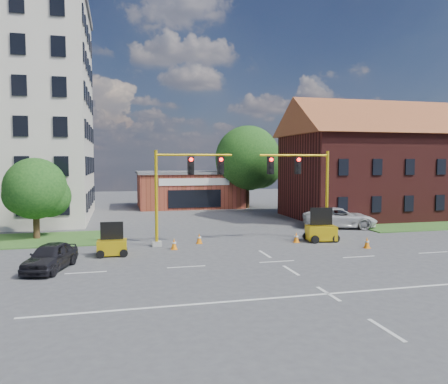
% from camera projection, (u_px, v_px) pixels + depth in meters
% --- Properties ---
extents(ground, '(120.00, 120.00, 0.00)m').
position_uv_depth(ground, '(277.00, 262.00, 23.87)').
color(ground, '#434345').
rests_on(ground, ground).
extents(grass_verge_ne, '(14.00, 4.00, 0.08)m').
position_uv_depth(grass_verge_ne, '(440.00, 226.00, 36.86)').
color(grass_verge_ne, '#325A21').
rests_on(grass_verge_ne, ground).
extents(lane_markings, '(60.00, 36.00, 0.01)m').
position_uv_depth(lane_markings, '(299.00, 275.00, 20.96)').
color(lane_markings, silver).
rests_on(lane_markings, ground).
extents(brick_shop, '(12.40, 8.40, 4.30)m').
position_uv_depth(brick_shop, '(189.00, 189.00, 52.77)').
color(brick_shop, brown).
rests_on(brick_shop, ground).
extents(townhouse_row, '(21.00, 11.00, 11.50)m').
position_uv_depth(townhouse_row, '(391.00, 157.00, 43.23)').
color(townhouse_row, '#451714').
rests_on(townhouse_row, ground).
extents(tree_large, '(7.99, 7.61, 9.67)m').
position_uv_depth(tree_large, '(251.00, 160.00, 51.35)').
color(tree_large, '#3E2916').
rests_on(tree_large, ground).
extents(tree_nw_front, '(4.52, 4.30, 5.73)m').
position_uv_depth(tree_nw_front, '(39.00, 191.00, 30.61)').
color(tree_nw_front, '#3E2916').
rests_on(tree_nw_front, ground).
extents(signal_mast_west, '(5.30, 0.60, 6.20)m').
position_uv_depth(signal_mast_west, '(182.00, 185.00, 28.38)').
color(signal_mast_west, gray).
rests_on(signal_mast_west, ground).
extents(signal_mast_east, '(5.30, 0.60, 6.20)m').
position_uv_depth(signal_mast_east, '(306.00, 184.00, 30.44)').
color(signal_mast_east, gray).
rests_on(signal_mast_east, ground).
extents(trailer_west, '(1.70, 1.17, 1.90)m').
position_uv_depth(trailer_west, '(112.00, 246.00, 25.32)').
color(trailer_west, gold).
rests_on(trailer_west, ground).
extents(trailer_east, '(2.14, 1.61, 2.22)m').
position_uv_depth(trailer_east, '(321.00, 231.00, 29.91)').
color(trailer_east, gold).
rests_on(trailer_east, ground).
extents(cone_a, '(0.40, 0.40, 0.70)m').
position_uv_depth(cone_a, '(199.00, 239.00, 29.09)').
color(cone_a, orange).
rests_on(cone_a, ground).
extents(cone_b, '(0.40, 0.40, 0.70)m').
position_uv_depth(cone_b, '(174.00, 244.00, 27.15)').
color(cone_b, orange).
rests_on(cone_b, ground).
extents(cone_c, '(0.40, 0.40, 0.70)m').
position_uv_depth(cone_c, '(367.00, 243.00, 27.58)').
color(cone_c, orange).
rests_on(cone_c, ground).
extents(cone_d, '(0.40, 0.40, 0.70)m').
position_uv_depth(cone_d, '(296.00, 238.00, 29.48)').
color(cone_d, orange).
rests_on(cone_d, ground).
extents(pickup_white, '(6.49, 4.33, 1.66)m').
position_uv_depth(pickup_white, '(340.00, 218.00, 36.00)').
color(pickup_white, silver).
rests_on(pickup_white, ground).
extents(sedan_dark, '(2.70, 4.35, 1.38)m').
position_uv_depth(sedan_dark, '(50.00, 256.00, 21.98)').
color(sedan_dark, black).
rests_on(sedan_dark, ground).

